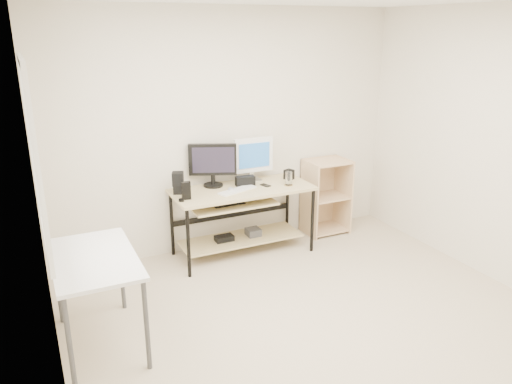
{
  "coord_description": "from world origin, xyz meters",
  "views": [
    {
      "loc": [
        -2.03,
        -2.97,
        2.37
      ],
      "look_at": [
        -0.01,
        1.3,
        0.81
      ],
      "focal_mm": 35.0,
      "sensor_mm": 36.0,
      "label": 1
    }
  ],
  "objects_px": {
    "desk": "(240,207)",
    "black_monitor": "(213,162)",
    "white_imac": "(253,156)",
    "audio_controller": "(186,190)",
    "shelf_unit": "(324,195)",
    "side_table": "(95,267)"
  },
  "relations": [
    {
      "from": "white_imac",
      "to": "side_table",
      "type": "bearing_deg",
      "value": -145.3
    },
    {
      "from": "desk",
      "to": "audio_controller",
      "type": "xyz_separation_m",
      "value": [
        -0.62,
        -0.09,
        0.3
      ]
    },
    {
      "from": "black_monitor",
      "to": "white_imac",
      "type": "distance_m",
      "value": 0.48
    },
    {
      "from": "audio_controller",
      "to": "white_imac",
      "type": "bearing_deg",
      "value": 28.94
    },
    {
      "from": "shelf_unit",
      "to": "black_monitor",
      "type": "distance_m",
      "value": 1.51
    },
    {
      "from": "desk",
      "to": "shelf_unit",
      "type": "distance_m",
      "value": 1.19
    },
    {
      "from": "shelf_unit",
      "to": "black_monitor",
      "type": "relative_size",
      "value": 1.84
    },
    {
      "from": "side_table",
      "to": "black_monitor",
      "type": "relative_size",
      "value": 2.04
    },
    {
      "from": "side_table",
      "to": "audio_controller",
      "type": "relative_size",
      "value": 5.57
    },
    {
      "from": "white_imac",
      "to": "audio_controller",
      "type": "bearing_deg",
      "value": -160.39
    },
    {
      "from": "desk",
      "to": "black_monitor",
      "type": "distance_m",
      "value": 0.56
    },
    {
      "from": "desk",
      "to": "white_imac",
      "type": "relative_size",
      "value": 3.1
    },
    {
      "from": "desk",
      "to": "shelf_unit",
      "type": "height_order",
      "value": "shelf_unit"
    },
    {
      "from": "black_monitor",
      "to": "audio_controller",
      "type": "relative_size",
      "value": 2.73
    },
    {
      "from": "white_imac",
      "to": "audio_controller",
      "type": "distance_m",
      "value": 0.94
    },
    {
      "from": "shelf_unit",
      "to": "audio_controller",
      "type": "height_order",
      "value": "audio_controller"
    },
    {
      "from": "black_monitor",
      "to": "desk",
      "type": "bearing_deg",
      "value": -19.05
    },
    {
      "from": "desk",
      "to": "white_imac",
      "type": "bearing_deg",
      "value": 38.66
    },
    {
      "from": "shelf_unit",
      "to": "white_imac",
      "type": "height_order",
      "value": "white_imac"
    },
    {
      "from": "white_imac",
      "to": "black_monitor",
      "type": "bearing_deg",
      "value": -178.23
    },
    {
      "from": "side_table",
      "to": "shelf_unit",
      "type": "distance_m",
      "value": 3.09
    },
    {
      "from": "side_table",
      "to": "white_imac",
      "type": "height_order",
      "value": "white_imac"
    }
  ]
}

